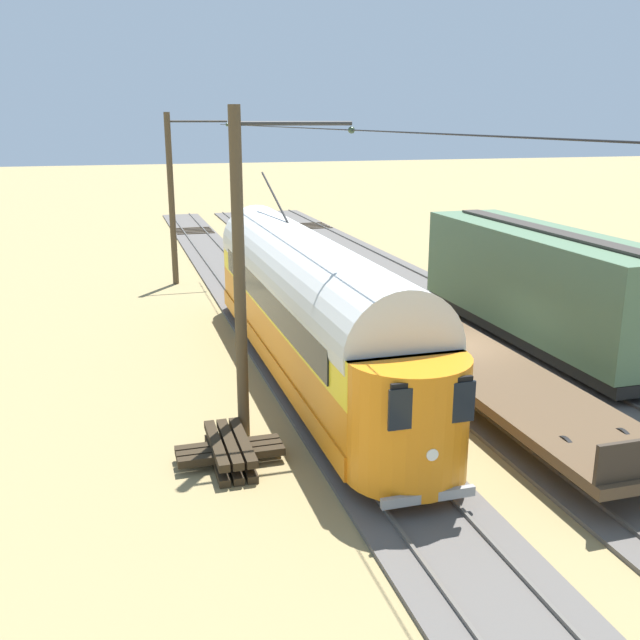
% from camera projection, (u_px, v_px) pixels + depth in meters
% --- Properties ---
extents(ground_plane, '(220.00, 220.00, 0.00)m').
position_uv_depth(ground_plane, '(450.00, 374.00, 21.78)').
color(ground_plane, '#937F51').
extents(track_streetcar_siding, '(2.80, 80.00, 0.18)m').
position_uv_depth(track_streetcar_siding, '(561.00, 357.00, 23.18)').
color(track_streetcar_siding, '#56514C').
rests_on(track_streetcar_siding, ground).
extents(track_adjacent_siding, '(2.80, 80.00, 0.18)m').
position_uv_depth(track_adjacent_siding, '(445.00, 369.00, 22.05)').
color(track_adjacent_siding, '#56514C').
rests_on(track_adjacent_siding, ground).
extents(track_third_siding, '(2.80, 80.00, 0.18)m').
position_uv_depth(track_third_siding, '(316.00, 382.00, 20.92)').
color(track_third_siding, '#56514C').
rests_on(track_third_siding, ground).
extents(vintage_streetcar, '(2.65, 17.66, 5.48)m').
position_uv_depth(vintage_streetcar, '(307.00, 301.00, 21.23)').
color(vintage_streetcar, orange).
rests_on(vintage_streetcar, ground).
extents(flatcar_adjacent, '(2.80, 13.66, 1.60)m').
position_uv_depth(flatcar_adjacent, '(486.00, 370.00, 19.56)').
color(flatcar_adjacent, brown).
rests_on(flatcar_adjacent, ground).
extents(boxcar_far_siding, '(2.96, 11.61, 3.85)m').
position_uv_depth(boxcar_far_siding, '(541.00, 284.00, 23.99)').
color(boxcar_far_siding, '#4C6B4C').
rests_on(boxcar_far_siding, ground).
extents(catenary_pole_foreground, '(2.91, 0.28, 7.81)m').
position_uv_depth(catenary_pole_foreground, '(173.00, 197.00, 32.62)').
color(catenary_pole_foreground, '#4C3D28').
rests_on(catenary_pole_foreground, ground).
extents(catenary_pole_mid_near, '(2.91, 0.28, 7.81)m').
position_uv_depth(catenary_pole_mid_near, '(242.00, 273.00, 16.41)').
color(catenary_pole_mid_near, '#4C3D28').
rests_on(catenary_pole_mid_near, ground).
extents(overhead_wire_run, '(2.70, 39.12, 0.18)m').
position_uv_depth(overhead_wire_run, '(339.00, 129.00, 16.92)').
color(overhead_wire_run, black).
rests_on(overhead_wire_run, ground).
extents(switch_stand, '(0.50, 0.30, 1.24)m').
position_uv_depth(switch_stand, '(468.00, 274.00, 32.52)').
color(switch_stand, black).
rests_on(switch_stand, ground).
extents(spare_tie_stack, '(2.40, 2.40, 0.54)m').
position_uv_depth(spare_tie_stack, '(230.00, 451.00, 16.12)').
color(spare_tie_stack, '#2D2316').
rests_on(spare_tie_stack, ground).
extents(track_end_bumper, '(1.80, 0.60, 0.80)m').
position_uv_depth(track_end_bumper, '(346.00, 289.00, 30.93)').
color(track_end_bumper, '#B2A519').
rests_on(track_end_bumper, ground).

